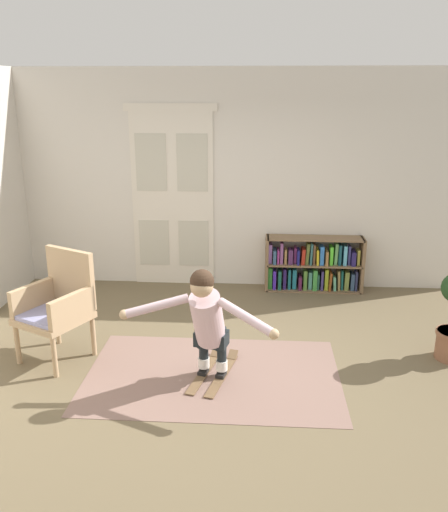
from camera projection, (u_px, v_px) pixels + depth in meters
The scene contains 8 objects.
ground_plane at pixel (228, 376), 5.18m from camera, with size 7.20×7.20×0.00m, color brown.
back_wall at pixel (240, 181), 7.21m from camera, with size 6.00×0.10×2.90m, color beige.
double_door at pixel (173, 197), 7.28m from camera, with size 1.22×0.05×2.45m.
rug at pixel (213, 375), 5.19m from camera, with size 2.42×1.57×0.01m, color #7F6156.
bookshelf at pixel (313, 266), 7.28m from camera, with size 1.31×0.30×0.74m.
wicker_chair at pixel (58, 303), 5.40m from camera, with size 0.81×0.81×1.10m.
skis_pair at pixel (214, 372), 5.21m from camera, with size 0.45×0.88×0.07m.
person_skier at pixel (207, 317), 4.84m from camera, with size 1.42×0.76×1.09m.
Camera 1 is at (0.27, -4.58, 2.66)m, focal length 37.89 mm.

